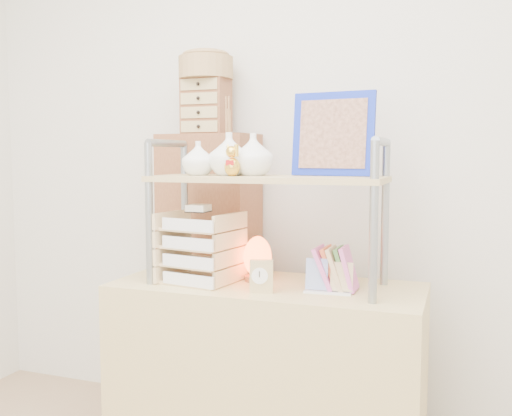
{
  "coord_description": "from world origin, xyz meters",
  "views": [
    {
      "loc": [
        0.71,
        -0.87,
        1.25
      ],
      "look_at": [
        -0.04,
        1.2,
        1.05
      ],
      "focal_mm": 40.0,
      "sensor_mm": 36.0,
      "label": 1
    }
  ],
  "objects": [
    {
      "name": "salt_lamp",
      "position": [
        -0.05,
        1.24,
        0.84
      ],
      "size": [
        0.12,
        0.11,
        0.18
      ],
      "color": "brown",
      "rests_on": "desk"
    },
    {
      "name": "desk",
      "position": [
        0.0,
        1.2,
        0.38
      ],
      "size": [
        1.2,
        0.5,
        0.75
      ],
      "primitive_type": "cube",
      "color": "tan",
      "rests_on": "ground"
    },
    {
      "name": "hutch",
      "position": [
        -0.03,
        1.21,
        1.19
      ],
      "size": [
        0.9,
        0.34,
        0.74
      ],
      "color": "gray",
      "rests_on": "desk"
    },
    {
      "name": "woven_basket",
      "position": [
        -0.42,
        1.55,
        1.65
      ],
      "size": [
        0.25,
        0.25,
        0.1
      ],
      "primitive_type": "cylinder",
      "color": "olive",
      "rests_on": "drawer_chest"
    },
    {
      "name": "letter_tray",
      "position": [
        -0.26,
        1.14,
        0.87
      ],
      "size": [
        0.29,
        0.28,
        0.31
      ],
      "color": "tan",
      "rests_on": "desk"
    },
    {
      "name": "desk_clock",
      "position": [
        0.02,
        1.07,
        0.81
      ],
      "size": [
        0.09,
        0.06,
        0.12
      ],
      "color": "tan",
      "rests_on": "desk"
    },
    {
      "name": "drawer_chest",
      "position": [
        -0.42,
        1.55,
        1.48
      ],
      "size": [
        0.2,
        0.16,
        0.25
      ],
      "color": "brown",
      "rests_on": "cabinet"
    },
    {
      "name": "postcard_stand",
      "position": [
        0.26,
        1.14,
        0.79
      ],
      "size": [
        0.18,
        0.06,
        0.12
      ],
      "color": "white",
      "rests_on": "desk"
    },
    {
      "name": "cabinet",
      "position": [
        -0.42,
        1.57,
        0.68
      ],
      "size": [
        0.47,
        0.28,
        1.35
      ],
      "primitive_type": "cube",
      "rotation": [
        0.0,
        0.0,
        -0.09
      ],
      "color": "brown",
      "rests_on": "ground"
    }
  ]
}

